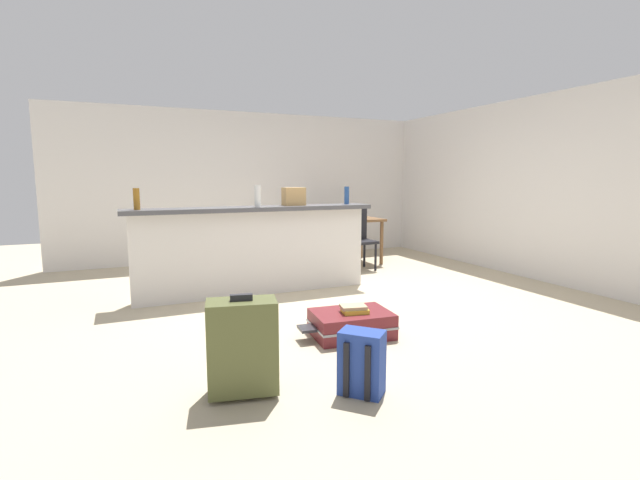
# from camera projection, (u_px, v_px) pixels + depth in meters

# --- Properties ---
(ground_plane) EXTENTS (13.00, 13.00, 0.05)m
(ground_plane) POSITION_uv_depth(u_px,v_px,m) (330.00, 300.00, 5.34)
(ground_plane) COLOR #BCAD8E
(wall_back) EXTENTS (6.60, 0.10, 2.50)m
(wall_back) POSITION_uv_depth(u_px,v_px,m) (256.00, 186.00, 7.93)
(wall_back) COLOR silver
(wall_back) RESTS_ON ground_plane
(wall_right) EXTENTS (0.10, 6.00, 2.50)m
(wall_right) POSITION_uv_depth(u_px,v_px,m) (510.00, 188.00, 6.65)
(wall_right) COLOR silver
(wall_right) RESTS_ON ground_plane
(partition_half_wall) EXTENTS (2.80, 0.20, 1.01)m
(partition_half_wall) POSITION_uv_depth(u_px,v_px,m) (255.00, 253.00, 5.46)
(partition_half_wall) COLOR silver
(partition_half_wall) RESTS_ON ground_plane
(bar_countertop) EXTENTS (2.96, 0.40, 0.05)m
(bar_countertop) POSITION_uv_depth(u_px,v_px,m) (254.00, 209.00, 5.38)
(bar_countertop) COLOR #4C4C51
(bar_countertop) RESTS_ON partition_half_wall
(bottle_amber) EXTENTS (0.07, 0.07, 0.23)m
(bottle_amber) POSITION_uv_depth(u_px,v_px,m) (137.00, 199.00, 4.83)
(bottle_amber) COLOR #9E661E
(bottle_amber) RESTS_ON bar_countertop
(bottle_white) EXTENTS (0.07, 0.07, 0.25)m
(bottle_white) POSITION_uv_depth(u_px,v_px,m) (258.00, 196.00, 5.31)
(bottle_white) COLOR silver
(bottle_white) RESTS_ON bar_countertop
(bottle_blue) EXTENTS (0.06, 0.06, 0.23)m
(bottle_blue) POSITION_uv_depth(u_px,v_px,m) (347.00, 195.00, 5.91)
(bottle_blue) COLOR #284C89
(bottle_blue) RESTS_ON bar_countertop
(grocery_bag) EXTENTS (0.26, 0.18, 0.22)m
(grocery_bag) POSITION_uv_depth(u_px,v_px,m) (294.00, 196.00, 5.63)
(grocery_bag) COLOR tan
(grocery_bag) RESTS_ON bar_countertop
(dining_table) EXTENTS (1.10, 0.80, 0.74)m
(dining_table) POSITION_uv_depth(u_px,v_px,m) (345.00, 224.00, 7.43)
(dining_table) COLOR brown
(dining_table) RESTS_ON ground_plane
(dining_chair_near_partition) EXTENTS (0.42, 0.42, 0.93)m
(dining_chair_near_partition) POSITION_uv_depth(u_px,v_px,m) (358.00, 236.00, 6.97)
(dining_chair_near_partition) COLOR black
(dining_chair_near_partition) RESTS_ON ground_plane
(dining_chair_far_side) EXTENTS (0.43, 0.43, 0.93)m
(dining_chair_far_side) POSITION_uv_depth(u_px,v_px,m) (333.00, 229.00, 7.95)
(dining_chair_far_side) COLOR black
(dining_chair_far_side) RESTS_ON ground_plane
(suitcase_flat_maroon) EXTENTS (0.85, 0.56, 0.22)m
(suitcase_flat_maroon) POSITION_uv_depth(u_px,v_px,m) (351.00, 324.00, 4.03)
(suitcase_flat_maroon) COLOR maroon
(suitcase_flat_maroon) RESTS_ON ground_plane
(suitcase_upright_olive) EXTENTS (0.48, 0.32, 0.67)m
(suitcase_upright_olive) POSITION_uv_depth(u_px,v_px,m) (242.00, 346.00, 2.90)
(suitcase_upright_olive) COLOR #51562D
(suitcase_upright_olive) RESTS_ON ground_plane
(backpack_blue) EXTENTS (0.34, 0.34, 0.42)m
(backpack_blue) POSITION_uv_depth(u_px,v_px,m) (362.00, 363.00, 2.95)
(backpack_blue) COLOR #233D93
(backpack_blue) RESTS_ON ground_plane
(book_stack) EXTENTS (0.26, 0.21, 0.07)m
(book_stack) POSITION_uv_depth(u_px,v_px,m) (354.00, 309.00, 3.99)
(book_stack) COLOR gold
(book_stack) RESTS_ON suitcase_flat_maroon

